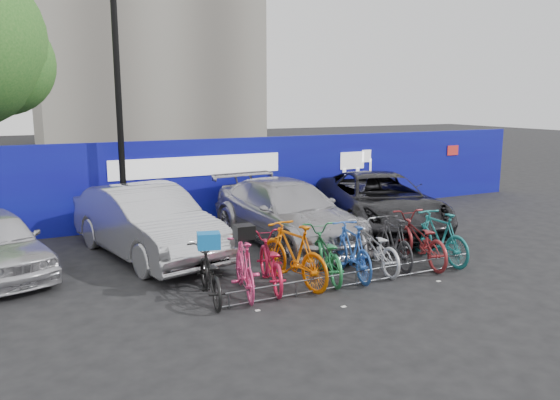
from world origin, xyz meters
TOP-DOWN VIEW (x-y plane):
  - ground at (0.00, 0.00)m, footprint 100.00×100.00m
  - hoarding at (0.01, 6.00)m, footprint 22.00×0.18m
  - lamppost at (-3.20, 5.40)m, footprint 0.25×0.50m
  - bike_rack at (-0.00, -0.60)m, footprint 5.60×0.03m
  - car_1 at (-3.12, 3.16)m, footprint 2.72×5.10m
  - car_2 at (0.31, 2.92)m, footprint 2.52×5.37m
  - car_3 at (3.18, 3.03)m, footprint 4.04×6.00m
  - bike_0 at (-2.75, -0.04)m, footprint 0.88×1.87m
  - bike_1 at (-2.10, -0.09)m, footprint 0.86×1.83m
  - bike_2 at (-1.51, 0.08)m, footprint 1.09×2.02m
  - bike_3 at (-1.04, -0.01)m, footprint 0.91×2.12m
  - bike_4 at (-0.30, 0.06)m, footprint 1.13×2.05m
  - bike_5 at (0.22, -0.09)m, footprint 0.82×1.91m
  - bike_6 at (0.88, 0.08)m, footprint 0.84×1.97m
  - bike_7 at (1.42, 0.12)m, footprint 0.88×1.86m
  - bike_8 at (2.03, -0.00)m, footprint 1.07×2.17m
  - bike_9 at (2.50, -0.09)m, footprint 0.62×1.92m
  - cargo_crate at (-2.75, -0.04)m, footprint 0.46×0.39m
  - cargo_topcase at (-2.10, -0.09)m, footprint 0.35×0.32m

SIDE VIEW (x-z plane):
  - ground at x=0.00m, z-range 0.00..0.00m
  - bike_rack at x=0.00m, z-range 0.01..0.31m
  - bike_0 at x=-2.75m, z-range 0.00..0.94m
  - bike_6 at x=0.88m, z-range 0.00..1.01m
  - bike_2 at x=-1.51m, z-range 0.00..1.01m
  - bike_4 at x=-0.30m, z-range 0.00..1.02m
  - bike_1 at x=-2.10m, z-range 0.00..1.06m
  - bike_7 at x=1.42m, z-range 0.00..1.08m
  - bike_8 at x=2.03m, z-range 0.00..1.09m
  - bike_5 at x=0.22m, z-range 0.00..1.11m
  - bike_9 at x=2.50m, z-range 0.00..1.14m
  - bike_3 at x=-1.04m, z-range 0.00..1.23m
  - car_2 at x=0.31m, z-range 0.00..1.51m
  - car_3 at x=3.18m, z-range 0.00..1.53m
  - car_1 at x=-3.12m, z-range 0.00..1.60m
  - cargo_crate at x=-2.75m, z-range 0.94..1.23m
  - cargo_topcase at x=-2.10m, z-range 1.06..1.31m
  - hoarding at x=0.01m, z-range 0.00..2.40m
  - lamppost at x=-3.20m, z-range 0.22..6.33m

